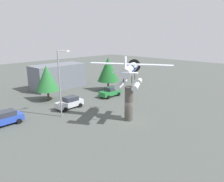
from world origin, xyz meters
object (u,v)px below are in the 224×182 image
Objects in this scene: storefront_building at (58,76)px; tree_center_back at (108,69)px; car_near_blue at (5,118)px; floatplane_monument at (130,73)px; tree_east at (47,78)px; car_mid_silver at (70,102)px; car_far_green at (110,92)px; streetlight_primary at (60,80)px; display_pedestal at (129,104)px.

tree_center_back is (5.66, -9.21, 1.81)m from storefront_building.
floatplane_monument is at bearing 139.78° from car_near_blue.
floatplane_monument reaches higher than tree_east.
floatplane_monument is 2.29× the size of car_mid_silver.
floatplane_monument is 15.89m from tree_east.
streetlight_primary is (-11.45, -1.98, 4.22)m from car_far_green.
car_near_blue is 0.39× the size of storefront_building.
car_mid_silver and car_far_green have the same top height.
storefront_building is (3.47, 22.00, 0.20)m from display_pedestal.
car_mid_silver is 13.97m from storefront_building.
car_far_green is 5.61m from tree_center_back.
car_mid_silver is 0.47× the size of streetlight_primary.
tree_center_back is (9.13, 12.79, 2.01)m from display_pedestal.
storefront_building is (-2.77, 12.62, 1.58)m from car_far_green.
tree_east is 0.90× the size of tree_center_back.
tree_east is at bearing -88.52° from car_mid_silver.
tree_center_back is (11.66, 3.30, 3.39)m from car_mid_silver.
car_mid_silver is 1.00× the size of car_far_green.
streetlight_primary is (-2.69, -2.09, 4.22)m from car_mid_silver.
car_mid_silver is 0.70× the size of tree_east.
tree_center_back reaches higher than display_pedestal.
tree_center_back is (14.35, 5.39, -0.83)m from streetlight_primary.
streetlight_primary is at bearing -107.31° from tree_east.
floatplane_monument is at bearing -125.33° from tree_center_back.
car_near_blue is at bearing -148.81° from tree_east.
storefront_building is at bearing 59.26° from streetlight_primary.
streetlight_primary is 0.82× the size of storefront_building.
display_pedestal is at bearing -98.97° from storefront_building.
streetlight_primary is 15.35m from tree_center_back.
car_far_green is at bearing 56.36° from display_pedestal.
tree_center_back is at bearing -164.18° from car_mid_silver.
streetlight_primary is at bearing -120.74° from storefront_building.
car_far_green is at bearing 9.80° from streetlight_primary.
display_pedestal is 15.50m from car_near_blue.
car_mid_silver is at bearing 104.89° from display_pedestal.
tree_east is (-6.15, -6.47, 1.38)m from storefront_building.
storefront_building is 1.64× the size of tree_center_back.
floatplane_monument is 15.71m from tree_center_back.
streetlight_primary is (6.50, -2.67, 4.22)m from car_near_blue.
tree_center_back is at bearing -58.42° from storefront_building.
floatplane_monument is 9.13m from streetlight_primary.
car_near_blue is at bearing 157.70° from streetlight_primary.
display_pedestal is 0.68× the size of tree_center_back.
car_far_green is 0.63× the size of tree_center_back.
display_pedestal is 22.27m from storefront_building.
car_near_blue is 9.21m from car_mid_silver.
storefront_building is (5.99, 12.51, 1.58)m from car_mid_silver.
streetlight_primary reaches higher than car_near_blue.
display_pedestal is at bearing 139.33° from car_near_blue.
tree_east is (-8.92, 6.16, 2.96)m from car_far_green.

